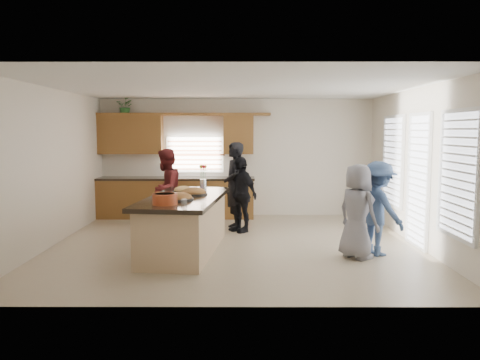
{
  "coord_description": "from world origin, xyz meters",
  "views": [
    {
      "loc": [
        0.12,
        -8.26,
        2.04
      ],
      "look_at": [
        0.09,
        0.22,
        1.15
      ],
      "focal_mm": 35.0,
      "sensor_mm": 36.0,
      "label": 1
    }
  ],
  "objects_px": {
    "woman_left_mid": "(166,189)",
    "woman_right_back": "(378,208)",
    "salad_bowl": "(165,198)",
    "woman_right_front": "(357,212)",
    "island": "(185,225)",
    "woman_left_back": "(234,186)",
    "woman_left_front": "(241,194)"
  },
  "relations": [
    {
      "from": "island",
      "to": "woman_right_back",
      "type": "relative_size",
      "value": 1.81
    },
    {
      "from": "island",
      "to": "woman_right_back",
      "type": "distance_m",
      "value": 3.22
    },
    {
      "from": "salad_bowl",
      "to": "woman_left_mid",
      "type": "distance_m",
      "value": 2.74
    },
    {
      "from": "woman_left_back",
      "to": "woman_right_front",
      "type": "xyz_separation_m",
      "value": [
        2.01,
        -2.25,
        -0.15
      ]
    },
    {
      "from": "woman_right_back",
      "to": "salad_bowl",
      "type": "bearing_deg",
      "value": 72.63
    },
    {
      "from": "woman_left_mid",
      "to": "woman_right_back",
      "type": "height_order",
      "value": "woman_left_mid"
    },
    {
      "from": "woman_left_back",
      "to": "woman_left_front",
      "type": "height_order",
      "value": "woman_left_back"
    },
    {
      "from": "woman_left_front",
      "to": "woman_right_back",
      "type": "relative_size",
      "value": 0.99
    },
    {
      "from": "island",
      "to": "woman_right_front",
      "type": "height_order",
      "value": "woman_right_front"
    },
    {
      "from": "woman_right_back",
      "to": "woman_right_front",
      "type": "height_order",
      "value": "woman_right_back"
    },
    {
      "from": "woman_left_back",
      "to": "woman_right_back",
      "type": "distance_m",
      "value": 3.15
    },
    {
      "from": "island",
      "to": "woman_left_front",
      "type": "relative_size",
      "value": 1.84
    },
    {
      "from": "woman_left_mid",
      "to": "woman_right_back",
      "type": "xyz_separation_m",
      "value": [
        3.8,
        -2.0,
        -0.06
      ]
    },
    {
      "from": "island",
      "to": "woman_left_mid",
      "type": "distance_m",
      "value": 1.96
    },
    {
      "from": "woman_right_front",
      "to": "woman_left_front",
      "type": "bearing_deg",
      "value": 9.07
    },
    {
      "from": "salad_bowl",
      "to": "woman_right_front",
      "type": "xyz_separation_m",
      "value": [
        2.99,
        0.49,
        -0.28
      ]
    },
    {
      "from": "woman_left_mid",
      "to": "woman_right_front",
      "type": "relative_size",
      "value": 1.1
    },
    {
      "from": "woman_left_front",
      "to": "woman_right_front",
      "type": "relative_size",
      "value": 1.01
    },
    {
      "from": "woman_right_back",
      "to": "woman_left_back",
      "type": "bearing_deg",
      "value": 20.44
    },
    {
      "from": "salad_bowl",
      "to": "woman_right_front",
      "type": "height_order",
      "value": "woman_right_front"
    },
    {
      "from": "woman_left_back",
      "to": "woman_right_front",
      "type": "relative_size",
      "value": 1.19
    },
    {
      "from": "salad_bowl",
      "to": "woman_right_front",
      "type": "distance_m",
      "value": 3.05
    },
    {
      "from": "salad_bowl",
      "to": "woman_right_back",
      "type": "bearing_deg",
      "value": 11.74
    },
    {
      "from": "island",
      "to": "woman_left_back",
      "type": "distance_m",
      "value": 2.08
    },
    {
      "from": "woman_left_mid",
      "to": "woman_right_front",
      "type": "height_order",
      "value": "woman_left_mid"
    },
    {
      "from": "woman_left_back",
      "to": "woman_right_back",
      "type": "relative_size",
      "value": 1.17
    },
    {
      "from": "woman_left_back",
      "to": "woman_left_mid",
      "type": "xyz_separation_m",
      "value": [
        -1.41,
        -0.04,
        -0.07
      ]
    },
    {
      "from": "island",
      "to": "salad_bowl",
      "type": "height_order",
      "value": "salad_bowl"
    },
    {
      "from": "woman_left_back",
      "to": "woman_right_back",
      "type": "bearing_deg",
      "value": 43.55
    },
    {
      "from": "woman_left_mid",
      "to": "woman_left_front",
      "type": "relative_size",
      "value": 1.1
    },
    {
      "from": "woman_left_front",
      "to": "woman_right_front",
      "type": "distance_m",
      "value": 2.75
    },
    {
      "from": "salad_bowl",
      "to": "woman_left_back",
      "type": "distance_m",
      "value": 2.92
    }
  ]
}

